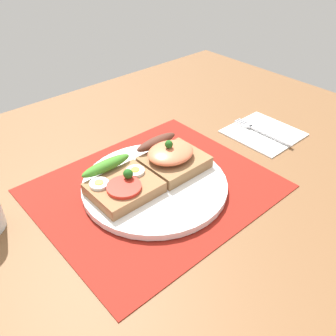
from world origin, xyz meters
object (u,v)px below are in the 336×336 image
at_px(sandwich_egg_tomato, 121,184).
at_px(fork, 261,131).
at_px(sandwich_salmon, 171,157).
at_px(plate, 155,185).
at_px(napkin, 263,132).

relative_size(sandwich_egg_tomato, fork, 0.75).
xyz_separation_m(sandwich_egg_tomato, sandwich_salmon, (0.11, -0.00, 0.01)).
distance_m(plate, sandwich_egg_tomato, 0.06).
bearing_deg(sandwich_salmon, sandwich_egg_tomato, 178.66).
bearing_deg(fork, plate, 178.15).
distance_m(napkin, fork, 0.01).
height_order(plate, sandwich_salmon, sandwich_salmon).
bearing_deg(napkin, plate, 177.78).
distance_m(plate, fork, 0.28).
height_order(plate, fork, plate).
bearing_deg(napkin, fork, 162.14).
distance_m(sandwich_egg_tomato, napkin, 0.35).
xyz_separation_m(sandwich_salmon, fork, (0.23, -0.03, -0.03)).
relative_size(sandwich_salmon, napkin, 0.77).
xyz_separation_m(plate, fork, (0.28, -0.01, -0.00)).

